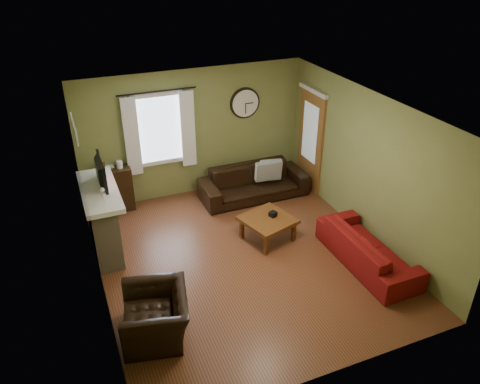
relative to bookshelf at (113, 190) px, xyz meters
name	(u,v)px	position (x,y,z in m)	size (l,w,h in m)	color
floor	(244,258)	(1.74, -2.42, -0.44)	(4.60, 5.20, 0.00)	brown
ceiling	(244,111)	(1.74, -2.42, 2.16)	(4.60, 5.20, 0.00)	white
wall_left	(92,221)	(-0.56, -2.42, 0.86)	(0.00, 5.20, 2.60)	olive
wall_right	(367,166)	(4.04, -2.42, 0.86)	(0.00, 5.20, 2.60)	olive
wall_back	(194,133)	(1.74, 0.18, 0.86)	(4.60, 0.00, 2.60)	olive
wall_front	(335,295)	(1.74, -5.02, 0.86)	(4.60, 0.00, 2.60)	olive
fireplace	(103,222)	(-0.36, -1.27, 0.11)	(0.40, 1.40, 1.10)	tan
firebox	(116,232)	(-0.17, -1.27, -0.14)	(0.04, 0.60, 0.55)	black
mantel	(99,191)	(-0.33, -1.27, 0.70)	(0.58, 1.60, 0.08)	white
tv	(97,175)	(-0.31, -1.12, 0.91)	(0.60, 0.08, 0.35)	black
tv_screen	(102,171)	(-0.23, -1.12, 0.97)	(0.02, 0.62, 0.36)	#994C3F
medallion_left	(76,137)	(-0.54, -1.62, 1.81)	(0.28, 0.28, 0.03)	white
medallion_mid	(74,129)	(-0.54, -1.27, 1.81)	(0.28, 0.28, 0.03)	white
medallion_right	(72,121)	(-0.54, -0.92, 1.81)	(0.28, 0.28, 0.03)	white
window_pane	(159,129)	(1.04, 0.16, 1.06)	(1.00, 0.02, 1.30)	silver
curtain_rod	(157,92)	(1.04, 0.06, 1.83)	(0.03, 0.03, 1.50)	black
curtain_left	(132,137)	(0.49, 0.06, 1.01)	(0.28, 0.04, 1.55)	white
curtain_right	(188,129)	(1.59, 0.06, 1.01)	(0.28, 0.04, 1.55)	white
wall_clock	(245,103)	(2.84, 0.13, 1.36)	(0.64, 0.06, 0.64)	white
door	(310,141)	(4.01, -0.57, 0.61)	(0.05, 0.90, 2.10)	brown
bookshelf	(113,190)	(0.00, 0.00, 0.00)	(0.75, 0.32, 0.89)	black
book	(104,164)	(-0.09, 0.14, 0.52)	(0.18, 0.24, 0.02)	#573013
sofa_brown	(254,182)	(2.76, -0.53, -0.12)	(2.20, 0.86, 0.64)	black
pillow_left	(265,171)	(3.00, -0.57, 0.11)	(0.42, 0.12, 0.42)	#949897
pillow_right	(271,170)	(3.13, -0.55, 0.11)	(0.44, 0.13, 0.44)	#949897
sofa_red	(368,248)	(3.57, -3.32, -0.15)	(2.00, 0.78, 0.58)	maroon
armchair	(156,316)	(-0.01, -3.55, -0.12)	(1.00, 0.87, 0.65)	black
coffee_table	(268,229)	(2.35, -2.06, -0.23)	(0.81, 0.81, 0.43)	#573013
tissue_box	(273,218)	(2.46, -2.03, -0.04)	(0.12, 0.12, 0.09)	black
wine_glass_a	(104,199)	(-0.31, -1.82, 0.83)	(0.06, 0.06, 0.18)	white
wine_glass_b	(103,194)	(-0.31, -1.67, 0.84)	(0.07, 0.07, 0.21)	white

